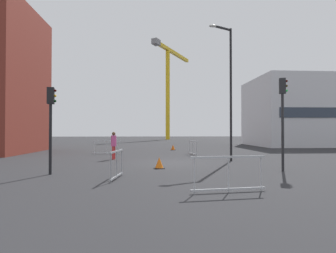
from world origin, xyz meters
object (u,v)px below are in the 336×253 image
traffic_cone_striped (173,148)px  traffic_cone_orange (159,163)px  streetlamp_tall (229,84)px  traffic_light_near (51,115)px  pedestrian_walking (114,143)px  traffic_light_verge (283,109)px  construction_crane (169,77)px

traffic_cone_striped → traffic_cone_orange: (-1.71, -13.24, 0.01)m
streetlamp_tall → traffic_cone_orange: streetlamp_tall is taller
traffic_light_near → pedestrian_walking: traffic_light_near is taller
pedestrian_walking → traffic_cone_orange: pedestrian_walking is taller
streetlamp_tall → traffic_light_verge: size_ratio=1.92×
traffic_cone_orange → traffic_light_verge: bearing=-13.2°
traffic_cone_striped → streetlamp_tall: bearing=-75.8°
streetlamp_tall → traffic_light_verge: streetlamp_tall is taller
construction_crane → traffic_cone_orange: construction_crane is taller
construction_crane → traffic_light_verge: bearing=-87.5°
streetlamp_tall → traffic_cone_striped: 11.44m
construction_crane → streetlamp_tall: construction_crane is taller
construction_crane → traffic_light_near: (-8.06, -49.03, -11.26)m
construction_crane → traffic_cone_striped: size_ratio=38.77×
traffic_light_near → pedestrian_walking: 6.60m
construction_crane → streetlamp_tall: size_ratio=2.50×
traffic_cone_orange → construction_crane: bearing=85.8°
traffic_light_near → traffic_cone_orange: 5.37m
traffic_light_verge → traffic_cone_striped: size_ratio=8.08×
construction_crane → pedestrian_walking: bearing=-98.3°
traffic_cone_striped → pedestrian_walking: bearing=-117.4°
streetlamp_tall → traffic_cone_striped: (-2.59, 10.22, -4.46)m
construction_crane → traffic_cone_orange: 49.40m
traffic_light_near → pedestrian_walking: size_ratio=2.07×
streetlamp_tall → pedestrian_walking: (-7.10, 1.52, -3.67)m
pedestrian_walking → traffic_cone_striped: bearing=62.6°
traffic_light_near → pedestrian_walking: (1.81, 6.18, -1.45)m
streetlamp_tall → traffic_light_verge: bearing=-73.6°
traffic_light_near → traffic_light_verge: bearing=1.9°
traffic_light_near → traffic_cone_orange: bearing=19.5°
streetlamp_tall → traffic_cone_striped: size_ratio=15.49×
traffic_light_verge → traffic_cone_orange: 6.27m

